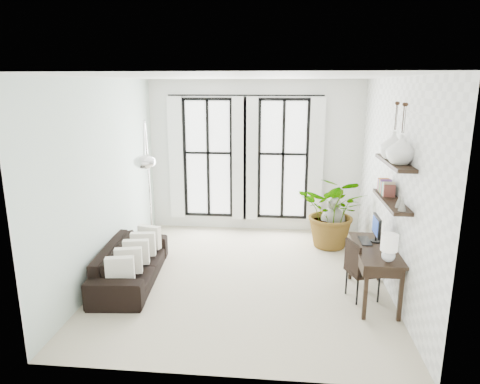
# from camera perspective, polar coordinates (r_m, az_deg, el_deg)

# --- Properties ---
(floor) EXTENTS (5.00, 5.00, 0.00)m
(floor) POSITION_cam_1_polar(r_m,az_deg,el_deg) (7.20, 0.56, -11.27)
(floor) COLOR beige
(floor) RESTS_ON ground
(ceiling) EXTENTS (5.00, 5.00, 0.00)m
(ceiling) POSITION_cam_1_polar(r_m,az_deg,el_deg) (6.51, 0.63, 15.13)
(ceiling) COLOR white
(ceiling) RESTS_ON wall_back
(wall_left) EXTENTS (0.00, 5.00, 5.00)m
(wall_left) POSITION_cam_1_polar(r_m,az_deg,el_deg) (7.22, -17.50, 1.59)
(wall_left) COLOR silver
(wall_left) RESTS_ON floor
(wall_right) EXTENTS (0.00, 5.00, 5.00)m
(wall_right) POSITION_cam_1_polar(r_m,az_deg,el_deg) (6.86, 19.68, 0.78)
(wall_right) COLOR white
(wall_right) RESTS_ON floor
(wall_back) EXTENTS (4.50, 0.00, 4.50)m
(wall_back) POSITION_cam_1_polar(r_m,az_deg,el_deg) (9.12, 1.98, 4.71)
(wall_back) COLOR white
(wall_back) RESTS_ON floor
(windows) EXTENTS (3.26, 0.13, 2.65)m
(windows) POSITION_cam_1_polar(r_m,az_deg,el_deg) (9.07, 0.68, 4.41)
(windows) COLOR white
(windows) RESTS_ON wall_back
(wall_shelves) EXTENTS (0.25, 1.30, 0.60)m
(wall_shelves) POSITION_cam_1_polar(r_m,az_deg,el_deg) (6.32, 19.59, 0.91)
(wall_shelves) COLOR black
(wall_shelves) RESTS_ON wall_right
(sofa) EXTENTS (0.99, 2.15, 0.61)m
(sofa) POSITION_cam_1_polar(r_m,az_deg,el_deg) (7.17, -14.34, -9.17)
(sofa) COLOR black
(sofa) RESTS_ON floor
(throw_pillows) EXTENTS (0.40, 1.52, 0.40)m
(throw_pillows) POSITION_cam_1_polar(r_m,az_deg,el_deg) (7.06, -13.67, -7.78)
(throw_pillows) COLOR silver
(throw_pillows) RESTS_ON sofa
(plant) EXTENTS (1.63, 1.54, 1.44)m
(plant) POSITION_cam_1_polar(r_m,az_deg,el_deg) (8.43, 12.46, -2.55)
(plant) COLOR #2D7228
(plant) RESTS_ON floor
(desk) EXTENTS (0.57, 1.35, 1.19)m
(desk) POSITION_cam_1_polar(r_m,az_deg,el_deg) (6.49, 17.63, -7.75)
(desk) COLOR black
(desk) RESTS_ON floor
(desk_chair) EXTENTS (0.54, 0.54, 0.89)m
(desk_chair) POSITION_cam_1_polar(r_m,az_deg,el_deg) (6.55, 15.52, -9.58)
(desk_chair) COLOR black
(desk_chair) RESTS_ON floor
(arc_lamp) EXTENTS (0.76, 1.76, 2.53)m
(arc_lamp) POSITION_cam_1_polar(r_m,az_deg,el_deg) (7.36, -12.42, 4.96)
(arc_lamp) COLOR silver
(arc_lamp) RESTS_ON floor
(buddha) EXTENTS (0.54, 0.54, 0.98)m
(buddha) POSITION_cam_1_polar(r_m,az_deg,el_deg) (8.66, 12.26, -4.22)
(buddha) COLOR gray
(buddha) RESTS_ON floor
(vase_a) EXTENTS (0.37, 0.37, 0.38)m
(vase_a) POSITION_cam_1_polar(r_m,az_deg,el_deg) (5.96, 20.66, 5.33)
(vase_a) COLOR white
(vase_a) RESTS_ON shelf_upper
(vase_b) EXTENTS (0.37, 0.37, 0.38)m
(vase_b) POSITION_cam_1_polar(r_m,az_deg,el_deg) (6.34, 19.75, 5.88)
(vase_b) COLOR white
(vase_b) RESTS_ON shelf_upper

